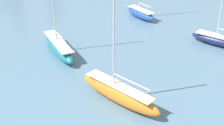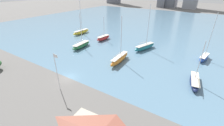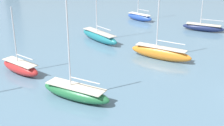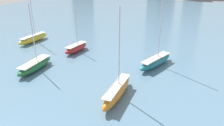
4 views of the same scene
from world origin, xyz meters
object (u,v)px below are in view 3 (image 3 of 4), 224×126
(sailboat_teal, at_px, (99,36))
(sailboat_orange, at_px, (161,53))
(sailboat_red, at_px, (20,67))
(sailboat_navy, at_px, (203,27))
(sailboat_green, at_px, (76,92))
(sailboat_blue, at_px, (140,17))

(sailboat_teal, xyz_separation_m, sailboat_orange, (-2.58, -14.52, 0.10))
(sailboat_red, height_order, sailboat_navy, sailboat_navy)
(sailboat_orange, height_order, sailboat_navy, sailboat_orange)
(sailboat_green, bearing_deg, sailboat_orange, -13.24)
(sailboat_green, bearing_deg, sailboat_blue, 13.19)
(sailboat_navy, bearing_deg, sailboat_red, 149.77)
(sailboat_red, height_order, sailboat_blue, sailboat_blue)
(sailboat_red, height_order, sailboat_green, sailboat_green)
(sailboat_teal, relative_size, sailboat_navy, 1.52)
(sailboat_teal, height_order, sailboat_orange, sailboat_teal)
(sailboat_orange, bearing_deg, sailboat_teal, 77.61)
(sailboat_blue, bearing_deg, sailboat_teal, -164.58)
(sailboat_red, bearing_deg, sailboat_teal, 3.39)
(sailboat_green, relative_size, sailboat_orange, 0.92)
(sailboat_red, xyz_separation_m, sailboat_green, (-1.83, -12.23, -0.01))
(sailboat_teal, xyz_separation_m, sailboat_blue, (19.68, 1.60, -0.07))
(sailboat_blue, xyz_separation_m, sailboat_navy, (-0.82, -16.49, -0.16))
(sailboat_teal, distance_m, sailboat_blue, 19.75)
(sailboat_red, height_order, sailboat_teal, sailboat_teal)
(sailboat_navy, bearing_deg, sailboat_orange, 170.63)
(sailboat_orange, bearing_deg, sailboat_red, 136.28)
(sailboat_teal, bearing_deg, sailboat_orange, -81.89)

